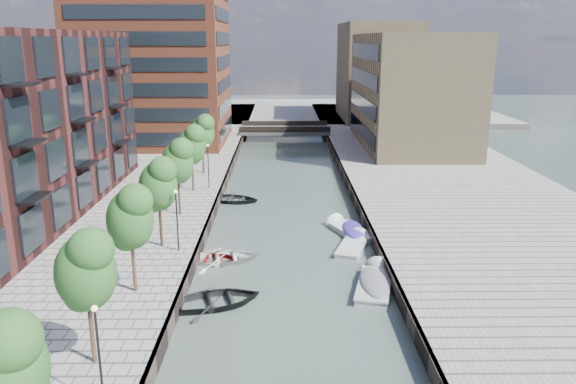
{
  "coord_description": "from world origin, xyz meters",
  "views": [
    {
      "loc": [
        -0.46,
        -10.37,
        14.33
      ],
      "look_at": [
        0.0,
        29.3,
        3.5
      ],
      "focal_mm": 35.0,
      "sensor_mm": 36.0,
      "label": 1
    }
  ],
  "objects_px": {
    "tree_1": "(85,268)",
    "sloop_1": "(216,305)",
    "tree_5": "(191,144)",
    "motorboat_3": "(349,230)",
    "sloop_4": "(233,202)",
    "sloop_2": "(210,262)",
    "motorboat_2": "(354,246)",
    "tree_4": "(177,160)",
    "tree_0": "(3,363)",
    "tree_3": "(158,183)",
    "sloop_3": "(222,262)",
    "motorboat_4": "(375,283)",
    "bridge": "(285,130)",
    "tree_6": "(202,132)",
    "tree_2": "(130,216)",
    "car": "(377,142)"
  },
  "relations": [
    {
      "from": "tree_4",
      "to": "sloop_4",
      "type": "relative_size",
      "value": 1.23
    },
    {
      "from": "tree_3",
      "to": "sloop_3",
      "type": "height_order",
      "value": "tree_3"
    },
    {
      "from": "bridge",
      "to": "motorboat_3",
      "type": "height_order",
      "value": "bridge"
    },
    {
      "from": "sloop_1",
      "to": "motorboat_2",
      "type": "bearing_deg",
      "value": -62.89
    },
    {
      "from": "sloop_2",
      "to": "tree_1",
      "type": "bearing_deg",
      "value": 166.76
    },
    {
      "from": "sloop_3",
      "to": "motorboat_4",
      "type": "height_order",
      "value": "motorboat_4"
    },
    {
      "from": "tree_0",
      "to": "sloop_4",
      "type": "xyz_separation_m",
      "value": [
        3.56,
        34.82,
        -5.31
      ]
    },
    {
      "from": "sloop_4",
      "to": "motorboat_3",
      "type": "xyz_separation_m",
      "value": [
        9.65,
        -8.66,
        0.2
      ]
    },
    {
      "from": "sloop_1",
      "to": "motorboat_2",
      "type": "height_order",
      "value": "motorboat_2"
    },
    {
      "from": "bridge",
      "to": "sloop_3",
      "type": "bearing_deg",
      "value": -95.32
    },
    {
      "from": "tree_1",
      "to": "sloop_1",
      "type": "bearing_deg",
      "value": 58.74
    },
    {
      "from": "motorboat_4",
      "to": "tree_1",
      "type": "bearing_deg",
      "value": -145.06
    },
    {
      "from": "bridge",
      "to": "tree_1",
      "type": "distance_m",
      "value": 61.71
    },
    {
      "from": "sloop_1",
      "to": "car",
      "type": "distance_m",
      "value": 44.49
    },
    {
      "from": "sloop_4",
      "to": "motorboat_4",
      "type": "relative_size",
      "value": 0.84
    },
    {
      "from": "tree_4",
      "to": "motorboat_2",
      "type": "relative_size",
      "value": 1.2
    },
    {
      "from": "sloop_3",
      "to": "motorboat_3",
      "type": "distance_m",
      "value": 10.77
    },
    {
      "from": "tree_0",
      "to": "motorboat_2",
      "type": "bearing_deg",
      "value": 60.35
    },
    {
      "from": "tree_2",
      "to": "motorboat_4",
      "type": "relative_size",
      "value": 1.04
    },
    {
      "from": "bridge",
      "to": "tree_4",
      "type": "relative_size",
      "value": 2.18
    },
    {
      "from": "tree_5",
      "to": "sloop_4",
      "type": "xyz_separation_m",
      "value": [
        3.56,
        -0.18,
        -5.31
      ]
    },
    {
      "from": "sloop_4",
      "to": "bridge",
      "type": "bearing_deg",
      "value": 6.38
    },
    {
      "from": "sloop_1",
      "to": "motorboat_4",
      "type": "distance_m",
      "value": 9.54
    },
    {
      "from": "bridge",
      "to": "tree_3",
      "type": "height_order",
      "value": "tree_3"
    },
    {
      "from": "sloop_1",
      "to": "car",
      "type": "bearing_deg",
      "value": -39.28
    },
    {
      "from": "tree_5",
      "to": "tree_2",
      "type": "bearing_deg",
      "value": -90.0
    },
    {
      "from": "tree_3",
      "to": "sloop_1",
      "type": "height_order",
      "value": "tree_3"
    },
    {
      "from": "motorboat_3",
      "to": "sloop_2",
      "type": "bearing_deg",
      "value": -150.23
    },
    {
      "from": "sloop_1",
      "to": "sloop_2",
      "type": "relative_size",
      "value": 1.29
    },
    {
      "from": "tree_3",
      "to": "tree_0",
      "type": "bearing_deg",
      "value": -90.0
    },
    {
      "from": "sloop_1",
      "to": "sloop_3",
      "type": "xyz_separation_m",
      "value": [
        -0.29,
        6.27,
        0.0
      ]
    },
    {
      "from": "tree_4",
      "to": "motorboat_2",
      "type": "distance_m",
      "value": 14.99
    },
    {
      "from": "tree_0",
      "to": "motorboat_4",
      "type": "relative_size",
      "value": 1.04
    },
    {
      "from": "sloop_2",
      "to": "motorboat_2",
      "type": "bearing_deg",
      "value": -74.3
    },
    {
      "from": "tree_5",
      "to": "motorboat_3",
      "type": "bearing_deg",
      "value": -33.79
    },
    {
      "from": "bridge",
      "to": "motorboat_2",
      "type": "distance_m",
      "value": 45.08
    },
    {
      "from": "motorboat_2",
      "to": "motorboat_3",
      "type": "distance_m",
      "value": 2.97
    },
    {
      "from": "motorboat_2",
      "to": "tree_3",
      "type": "bearing_deg",
      "value": -170.59
    },
    {
      "from": "bridge",
      "to": "car",
      "type": "distance_m",
      "value": 16.97
    },
    {
      "from": "sloop_2",
      "to": "tree_5",
      "type": "bearing_deg",
      "value": 13.05
    },
    {
      "from": "tree_3",
      "to": "tree_4",
      "type": "height_order",
      "value": "same"
    },
    {
      "from": "tree_3",
      "to": "tree_5",
      "type": "bearing_deg",
      "value": 90.0
    },
    {
      "from": "motorboat_3",
      "to": "tree_6",
      "type": "bearing_deg",
      "value": 129.83
    },
    {
      "from": "motorboat_3",
      "to": "tree_5",
      "type": "bearing_deg",
      "value": 146.21
    },
    {
      "from": "sloop_4",
      "to": "tree_2",
      "type": "bearing_deg",
      "value": -174.87
    },
    {
      "from": "tree_6",
      "to": "sloop_4",
      "type": "height_order",
      "value": "tree_6"
    },
    {
      "from": "tree_4",
      "to": "motorboat_2",
      "type": "bearing_deg",
      "value": -20.04
    },
    {
      "from": "tree_1",
      "to": "sloop_4",
      "type": "xyz_separation_m",
      "value": [
        3.56,
        27.82,
        -5.31
      ]
    },
    {
      "from": "tree_2",
      "to": "sloop_1",
      "type": "height_order",
      "value": "tree_2"
    },
    {
      "from": "bridge",
      "to": "sloop_2",
      "type": "distance_m",
      "value": 47.84
    }
  ]
}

